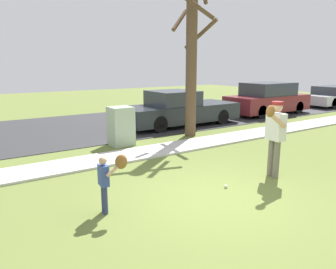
{
  "coord_description": "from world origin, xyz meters",
  "views": [
    {
      "loc": [
        -4.11,
        -4.44,
        2.58
      ],
      "look_at": [
        -0.07,
        1.59,
        1.0
      ],
      "focal_mm": 34.62,
      "sensor_mm": 36.0,
      "label": 1
    }
  ],
  "objects_px": {
    "person_child": "(108,176)",
    "parked_pickup_dark": "(179,110)",
    "parked_suv_maroon": "(268,99)",
    "baseball": "(226,186)",
    "parked_sedan_silver": "(334,96)",
    "utility_cabinet": "(121,126)",
    "street_tree_near": "(192,53)",
    "person_adult": "(275,131)"
  },
  "relations": [
    {
      "from": "person_child",
      "to": "parked_pickup_dark",
      "type": "height_order",
      "value": "parked_pickup_dark"
    },
    {
      "from": "parked_pickup_dark",
      "to": "parked_sedan_silver",
      "type": "bearing_deg",
      "value": -0.19
    },
    {
      "from": "person_adult",
      "to": "utility_cabinet",
      "type": "distance_m",
      "value": 5.03
    },
    {
      "from": "utility_cabinet",
      "to": "parked_pickup_dark",
      "type": "bearing_deg",
      "value": 26.36
    },
    {
      "from": "person_adult",
      "to": "parked_sedan_silver",
      "type": "bearing_deg",
      "value": -149.32
    },
    {
      "from": "baseball",
      "to": "parked_sedan_silver",
      "type": "distance_m",
      "value": 16.66
    },
    {
      "from": "baseball",
      "to": "parked_sedan_silver",
      "type": "xyz_separation_m",
      "value": [
        15.37,
        6.4,
        0.58
      ]
    },
    {
      "from": "parked_suv_maroon",
      "to": "parked_sedan_silver",
      "type": "height_order",
      "value": "parked_suv_maroon"
    },
    {
      "from": "parked_pickup_dark",
      "to": "parked_suv_maroon",
      "type": "height_order",
      "value": "parked_suv_maroon"
    },
    {
      "from": "person_adult",
      "to": "baseball",
      "type": "bearing_deg",
      "value": 1.75
    },
    {
      "from": "person_adult",
      "to": "baseball",
      "type": "height_order",
      "value": "person_adult"
    },
    {
      "from": "person_child",
      "to": "parked_sedan_silver",
      "type": "xyz_separation_m",
      "value": [
        17.92,
        6.12,
        -0.07
      ]
    },
    {
      "from": "street_tree_near",
      "to": "parked_suv_maroon",
      "type": "distance_m",
      "value": 7.2
    },
    {
      "from": "utility_cabinet",
      "to": "parked_sedan_silver",
      "type": "xyz_separation_m",
      "value": [
        15.57,
        1.73,
        -0.0
      ]
    },
    {
      "from": "utility_cabinet",
      "to": "person_child",
      "type": "bearing_deg",
      "value": -118.23
    },
    {
      "from": "baseball",
      "to": "utility_cabinet",
      "type": "relative_size",
      "value": 0.06
    },
    {
      "from": "parked_pickup_dark",
      "to": "parked_suv_maroon",
      "type": "relative_size",
      "value": 1.11
    },
    {
      "from": "parked_pickup_dark",
      "to": "person_adult",
      "type": "bearing_deg",
      "value": -107.12
    },
    {
      "from": "utility_cabinet",
      "to": "parked_sedan_silver",
      "type": "bearing_deg",
      "value": 6.35
    },
    {
      "from": "person_child",
      "to": "parked_pickup_dark",
      "type": "xyz_separation_m",
      "value": [
        5.93,
        6.16,
        -0.02
      ]
    },
    {
      "from": "baseball",
      "to": "parked_sedan_silver",
      "type": "bearing_deg",
      "value": 22.59
    },
    {
      "from": "baseball",
      "to": "utility_cabinet",
      "type": "bearing_deg",
      "value": 92.39
    },
    {
      "from": "utility_cabinet",
      "to": "parked_sedan_silver",
      "type": "height_order",
      "value": "utility_cabinet"
    },
    {
      "from": "parked_pickup_dark",
      "to": "parked_suv_maroon",
      "type": "distance_m",
      "value": 5.75
    },
    {
      "from": "person_child",
      "to": "baseball",
      "type": "distance_m",
      "value": 2.65
    },
    {
      "from": "utility_cabinet",
      "to": "parked_suv_maroon",
      "type": "distance_m",
      "value": 9.49
    },
    {
      "from": "person_child",
      "to": "baseball",
      "type": "xyz_separation_m",
      "value": [
        2.55,
        -0.28,
        -0.66
      ]
    },
    {
      "from": "person_adult",
      "to": "street_tree_near",
      "type": "relative_size",
      "value": 0.32
    },
    {
      "from": "person_adult",
      "to": "baseball",
      "type": "relative_size",
      "value": 23.87
    },
    {
      "from": "utility_cabinet",
      "to": "parked_suv_maroon",
      "type": "relative_size",
      "value": 0.27
    },
    {
      "from": "parked_pickup_dark",
      "to": "parked_sedan_silver",
      "type": "height_order",
      "value": "parked_pickup_dark"
    },
    {
      "from": "baseball",
      "to": "parked_pickup_dark",
      "type": "relative_size",
      "value": 0.01
    },
    {
      "from": "street_tree_near",
      "to": "utility_cabinet",
      "type": "bearing_deg",
      "value": 176.9
    },
    {
      "from": "person_adult",
      "to": "parked_sedan_silver",
      "type": "relative_size",
      "value": 0.38
    },
    {
      "from": "parked_suv_maroon",
      "to": "person_child",
      "type": "bearing_deg",
      "value": -152.13
    },
    {
      "from": "baseball",
      "to": "parked_suv_maroon",
      "type": "bearing_deg",
      "value": 35.26
    },
    {
      "from": "person_adult",
      "to": "utility_cabinet",
      "type": "xyz_separation_m",
      "value": [
        -1.56,
        4.76,
        -0.48
      ]
    },
    {
      "from": "person_adult",
      "to": "parked_pickup_dark",
      "type": "bearing_deg",
      "value": -101.32
    },
    {
      "from": "person_adult",
      "to": "parked_suv_maroon",
      "type": "height_order",
      "value": "person_adult"
    },
    {
      "from": "utility_cabinet",
      "to": "street_tree_near",
      "type": "relative_size",
      "value": 0.22
    },
    {
      "from": "parked_suv_maroon",
      "to": "parked_sedan_silver",
      "type": "bearing_deg",
      "value": -0.49
    },
    {
      "from": "utility_cabinet",
      "to": "parked_pickup_dark",
      "type": "height_order",
      "value": "parked_pickup_dark"
    }
  ]
}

